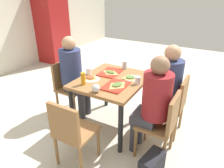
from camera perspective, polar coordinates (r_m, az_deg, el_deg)
ground_plane at (r=3.16m, az=0.00°, el=-11.21°), size 10.00×10.00×0.02m
main_table at (r=2.82m, az=0.00°, el=-0.57°), size 1.00×0.85×0.74m
chair_near_left at (r=2.44m, az=14.01°, el=-10.12°), size 0.40×0.40×0.83m
chair_near_right at (r=2.86m, az=16.88°, el=-4.88°), size 0.40×0.40×0.83m
chair_far_side at (r=3.32m, az=-12.24°, el=0.04°), size 0.40×0.40×0.83m
chair_left_end at (r=2.28m, az=-11.22°, el=-12.50°), size 0.40×0.40×0.83m
person_in_red at (r=2.34m, az=11.36°, el=-4.33°), size 0.32×0.42×1.24m
person_in_brown_jacket at (r=2.77m, az=14.73°, el=0.18°), size 0.32×0.42×1.24m
person_far_side at (r=3.14m, az=-10.71°, el=3.58°), size 0.32×0.42×1.24m
tray_red_near at (r=2.57m, az=0.97°, el=-0.48°), size 0.36×0.26×0.02m
tray_red_far at (r=2.97m, az=-0.48°, el=3.20°), size 0.37×0.27×0.02m
paper_plate_center at (r=2.77m, az=-5.72°, el=1.32°), size 0.22×0.22×0.01m
paper_plate_near_edge at (r=2.80m, az=5.66°, el=1.59°), size 0.22×0.22×0.01m
pizza_slice_a at (r=2.56m, az=1.48°, el=-0.20°), size 0.24×0.19×0.02m
pizza_slice_b at (r=2.94m, az=-0.42°, el=3.32°), size 0.16×0.23×0.02m
pizza_slice_c at (r=2.79m, az=-6.05°, el=1.78°), size 0.17×0.20×0.02m
pizza_slice_d at (r=2.80m, az=5.11°, el=1.85°), size 0.24×0.24×0.02m
plastic_cup_a at (r=2.92m, az=-6.42°, el=3.51°), size 0.07×0.07×0.10m
plastic_cup_b at (r=2.63m, az=7.11°, el=1.01°), size 0.07×0.07×0.10m
soda_can at (r=3.11m, az=3.52°, el=5.24°), size 0.07×0.07×0.12m
condiment_bottle at (r=2.61m, az=-7.97°, el=1.48°), size 0.06×0.06×0.16m
foil_bundle at (r=2.42m, az=-4.51°, el=-1.18°), size 0.10×0.10×0.10m
handbag at (r=2.40m, az=10.91°, el=-21.34°), size 0.34×0.22×0.28m
drink_fridge at (r=5.85m, az=-16.16°, el=15.29°), size 0.70×0.60×1.90m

